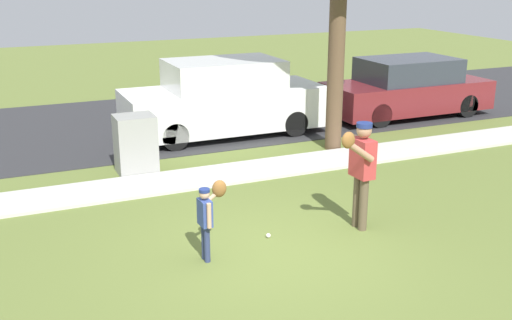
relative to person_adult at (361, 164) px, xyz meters
name	(u,v)px	position (x,y,z in m)	size (l,w,h in m)	color
ground_plane	(197,181)	(-1.68, 3.25, -1.10)	(48.00, 48.00, 0.00)	olive
sidewalk_strip	(195,178)	(-1.68, 3.35, -1.07)	(36.00, 1.20, 0.06)	beige
road_surface	(137,123)	(-1.68, 8.35, -1.09)	(36.00, 6.80, 0.02)	#2D2D30
person_adult	(361,164)	(0.00, 0.00, 0.00)	(0.70, 0.67, 1.77)	brown
person_child	(208,212)	(-2.58, -0.05, -0.36)	(0.48, 0.45, 1.14)	navy
baseball	(268,236)	(-1.49, 0.25, -1.07)	(0.07, 0.07, 0.07)	white
utility_cabinet	(136,144)	(-2.63, 4.30, -0.50)	(0.80, 0.68, 1.20)	gray
parked_van_white	(224,100)	(0.09, 6.35, -0.20)	(5.00, 1.95, 1.88)	silver
parked_suv_maroon	(407,89)	(5.54, 6.21, -0.31)	(4.70, 1.90, 1.63)	maroon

